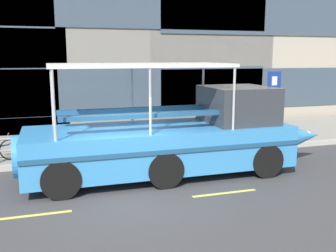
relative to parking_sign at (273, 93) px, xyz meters
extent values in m
plane|color=#3D3D3F|center=(-6.92, -4.17, -2.05)|extent=(120.00, 120.00, 0.00)
cube|color=gray|center=(-6.92, 1.43, -1.96)|extent=(32.00, 4.80, 0.18)
cube|color=#B2ADA3|center=(-6.92, -1.06, -1.96)|extent=(32.00, 0.18, 0.18)
cube|color=#DBD64C|center=(-9.32, -4.95, -2.04)|extent=(1.80, 0.12, 0.01)
cube|color=#DBD64C|center=(-4.52, -4.95, -2.04)|extent=(1.80, 0.12, 0.01)
cube|color=#3D4C5B|center=(-4.76, 4.20, -0.09)|extent=(13.51, 0.06, 2.15)
cube|color=#3D4C5B|center=(-4.76, 4.20, 3.82)|extent=(13.51, 0.06, 2.15)
cube|color=#3D4C5B|center=(2.26, 4.20, -0.17)|extent=(11.65, 0.06, 2.06)
cube|color=#3D4C5B|center=(2.26, 4.20, 3.58)|extent=(11.65, 0.06, 2.06)
cylinder|color=gray|center=(-6.12, -0.72, -1.11)|extent=(12.10, 0.07, 0.07)
cylinder|color=gray|center=(-6.12, -0.72, -1.49)|extent=(12.10, 0.06, 0.06)
cylinder|color=gray|center=(-8.71, -0.72, -1.49)|extent=(0.09, 0.09, 0.76)
cylinder|color=gray|center=(-6.98, -0.72, -1.49)|extent=(0.09, 0.09, 0.76)
cylinder|color=gray|center=(-5.25, -0.72, -1.49)|extent=(0.09, 0.09, 0.76)
cylinder|color=gray|center=(-3.52, -0.72, -1.49)|extent=(0.09, 0.09, 0.76)
cylinder|color=gray|center=(-1.80, -0.72, -1.49)|extent=(0.09, 0.09, 0.76)
cylinder|color=gray|center=(-0.07, -0.72, -1.49)|extent=(0.09, 0.09, 0.76)
cylinder|color=#4C4F54|center=(0.00, 0.03, -0.51)|extent=(0.08, 0.08, 2.72)
cube|color=navy|center=(0.00, -0.02, 0.50)|extent=(0.60, 0.04, 0.76)
cube|color=white|center=(0.00, -0.04, 0.50)|extent=(0.24, 0.01, 0.36)
torus|color=black|center=(-10.06, -0.46, -1.51)|extent=(0.70, 0.04, 0.70)
cylinder|color=#A5A5AA|center=(-10.10, -0.46, -1.02)|extent=(0.03, 0.46, 0.03)
cube|color=#388CD1|center=(-5.68, -2.91, -1.17)|extent=(7.79, 2.54, 1.21)
cone|color=#388CD1|center=(-0.91, -2.91, -1.17)|extent=(1.75, 1.15, 1.15)
cylinder|color=#388CD1|center=(-9.58, -2.91, -1.17)|extent=(0.39, 1.15, 1.15)
cube|color=navy|center=(-5.68, -4.20, -1.01)|extent=(7.79, 0.04, 0.12)
sphere|color=white|center=(-0.47, -2.91, -1.12)|extent=(0.22, 0.22, 0.22)
cube|color=#33383D|center=(-3.15, -2.91, 0.00)|extent=(1.95, 2.13, 1.12)
cube|color=silver|center=(-6.27, -2.91, 1.24)|extent=(5.07, 2.34, 0.10)
cylinder|color=#B2B2B7|center=(-3.85, -1.79, 0.31)|extent=(0.07, 0.07, 1.75)
cylinder|color=#B2B2B7|center=(-3.85, -4.03, 0.31)|extent=(0.07, 0.07, 1.75)
cylinder|color=#B2B2B7|center=(-6.27, -1.79, 0.31)|extent=(0.07, 0.07, 1.75)
cylinder|color=#B2B2B7|center=(-6.27, -4.03, 0.31)|extent=(0.07, 0.07, 1.75)
cylinder|color=#B2B2B7|center=(-8.68, -1.79, 0.31)|extent=(0.07, 0.07, 1.75)
cylinder|color=#B2B2B7|center=(-8.68, -4.03, 0.31)|extent=(0.07, 0.07, 1.75)
cube|color=navy|center=(-6.27, -2.30, -0.11)|extent=(4.66, 0.28, 0.12)
cube|color=navy|center=(-6.27, -3.52, -0.11)|extent=(4.66, 0.28, 0.12)
cylinder|color=black|center=(-2.76, -1.74, -1.55)|extent=(1.00, 0.28, 1.00)
cylinder|color=black|center=(-2.76, -4.08, -1.55)|extent=(1.00, 0.28, 1.00)
cylinder|color=black|center=(-5.88, -1.74, -1.55)|extent=(1.00, 0.28, 1.00)
cylinder|color=black|center=(-5.88, -4.08, -1.55)|extent=(1.00, 0.28, 1.00)
cylinder|color=black|center=(-8.61, -1.74, -1.55)|extent=(1.00, 0.28, 1.00)
cylinder|color=black|center=(-8.61, -4.08, -1.55)|extent=(1.00, 0.28, 1.00)
cylinder|color=#1E2338|center=(-2.62, -0.08, -1.47)|extent=(0.10, 0.10, 0.79)
cylinder|color=#1E2338|center=(-2.77, -0.04, -1.47)|extent=(0.10, 0.10, 0.79)
cube|color=#38383D|center=(-2.70, -0.06, -0.80)|extent=(0.33, 0.25, 0.56)
cylinder|color=#38383D|center=(-2.51, -0.11, -0.82)|extent=(0.07, 0.07, 0.50)
cylinder|color=#38383D|center=(-2.88, 0.00, -0.82)|extent=(0.07, 0.07, 0.50)
sphere|color=tan|center=(-2.70, -0.06, -0.38)|extent=(0.22, 0.22, 0.22)
camera|label=1|loc=(-8.82, -13.64, 1.49)|focal=41.08mm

